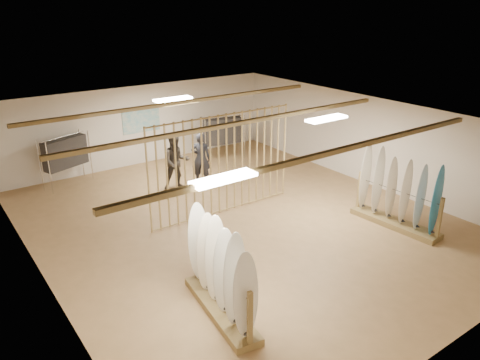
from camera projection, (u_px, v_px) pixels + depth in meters
floor at (240, 222)px, 12.56m from camera, size 12.00×12.00×0.00m
ceiling at (240, 120)px, 11.54m from camera, size 12.00×12.00×0.00m
wall_back at (141, 125)px, 16.59m from camera, size 12.00×0.00×12.00m
wall_front at (458, 278)px, 7.51m from camera, size 12.00×0.00×12.00m
wall_left at (37, 224)px, 9.33m from camera, size 0.00×12.00×12.00m
wall_right at (368, 141)px, 14.77m from camera, size 0.00×12.00×12.00m
ceiling_slats at (240, 123)px, 11.57m from camera, size 9.50×6.12×0.10m
light_panels at (240, 122)px, 11.56m from camera, size 1.20×0.35×0.06m
bamboo_partition at (223, 164)px, 12.65m from camera, size 4.45×0.05×2.78m
poster at (141, 120)px, 16.50m from camera, size 1.40×0.03×0.90m
rack_left at (220, 283)px, 8.70m from camera, size 0.87×2.45×1.93m
rack_right at (397, 202)px, 12.09m from camera, size 0.72×2.48×1.97m
clothing_rack_a at (65, 153)px, 14.68m from camera, size 1.48×0.87×1.65m
clothing_rack_b at (223, 131)px, 17.10m from camera, size 1.50×0.67×1.64m
shopper_a at (201, 155)px, 14.83m from camera, size 0.83×0.81×1.91m
shopper_b at (176, 158)px, 14.41m from camera, size 1.12×0.97×1.98m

